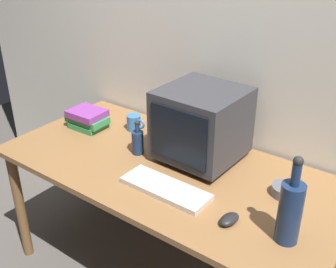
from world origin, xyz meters
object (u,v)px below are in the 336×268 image
(bottle_short, at_px, (138,141))
(computer_mouse, at_px, (229,219))
(bottle_tall, at_px, (290,210))
(cd_spindle, at_px, (285,191))
(keyboard, at_px, (165,188))
(book_stack, at_px, (88,119))
(mug, at_px, (134,123))
(crt_monitor, at_px, (201,124))

(bottle_short, bearing_deg, computer_mouse, -17.96)
(bottle_tall, height_order, cd_spindle, bottle_tall)
(keyboard, distance_m, computer_mouse, 0.34)
(keyboard, height_order, cd_spindle, cd_spindle)
(book_stack, bearing_deg, cd_spindle, 2.15)
(computer_mouse, height_order, mug, mug)
(computer_mouse, height_order, bottle_tall, bottle_tall)
(crt_monitor, bearing_deg, cd_spindle, -5.69)
(cd_spindle, bearing_deg, bottle_tall, -66.77)
(computer_mouse, relative_size, cd_spindle, 0.83)
(computer_mouse, xyz_separation_m, mug, (-0.85, 0.41, 0.03))
(keyboard, bearing_deg, bottle_tall, 2.10)
(mug, distance_m, cd_spindle, 0.96)
(keyboard, distance_m, bottle_short, 0.37)
(book_stack, bearing_deg, computer_mouse, -13.97)
(computer_mouse, height_order, book_stack, book_stack)
(crt_monitor, bearing_deg, book_stack, -172.71)
(crt_monitor, bearing_deg, bottle_tall, -28.50)
(crt_monitor, height_order, cd_spindle, crt_monitor)
(bottle_tall, xyz_separation_m, book_stack, (-1.31, 0.23, -0.08))
(bottle_tall, bearing_deg, computer_mouse, -169.11)
(keyboard, xyz_separation_m, computer_mouse, (0.34, -0.03, 0.01))
(computer_mouse, bearing_deg, crt_monitor, 144.38)
(mug, bearing_deg, bottle_short, -45.36)
(crt_monitor, xyz_separation_m, keyboard, (0.03, -0.34, -0.18))
(crt_monitor, distance_m, computer_mouse, 0.55)
(crt_monitor, bearing_deg, computer_mouse, -44.42)
(computer_mouse, xyz_separation_m, book_stack, (-1.09, 0.27, 0.04))
(keyboard, bearing_deg, crt_monitor, 95.83)
(keyboard, distance_m, bottle_tall, 0.57)
(bottle_short, height_order, book_stack, bottle_short)
(cd_spindle, bearing_deg, book_stack, -177.85)
(bottle_tall, bearing_deg, book_stack, 170.09)
(mug, bearing_deg, keyboard, -36.73)
(crt_monitor, height_order, bottle_short, crt_monitor)
(mug, bearing_deg, crt_monitor, -5.55)
(crt_monitor, xyz_separation_m, bottle_short, (-0.29, -0.15, -0.12))
(crt_monitor, distance_m, keyboard, 0.38)
(book_stack, bearing_deg, bottle_short, -7.62)
(crt_monitor, bearing_deg, keyboard, -84.74)
(mug, relative_size, cd_spindle, 1.00)
(bottle_tall, relative_size, mug, 3.03)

